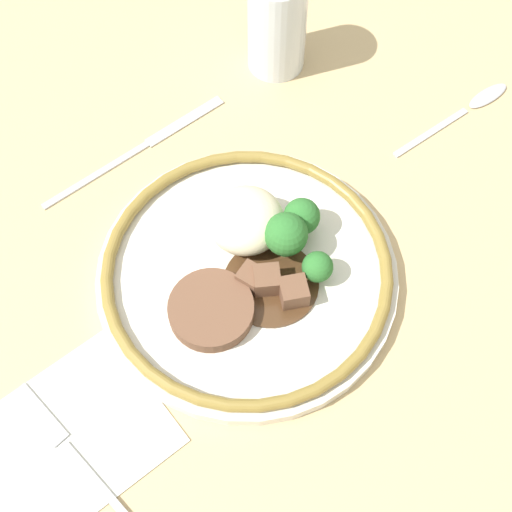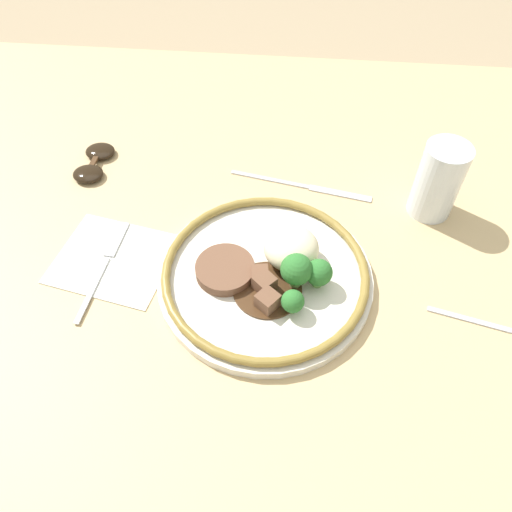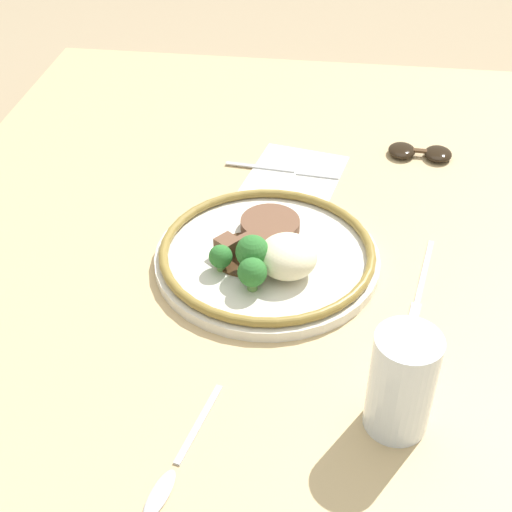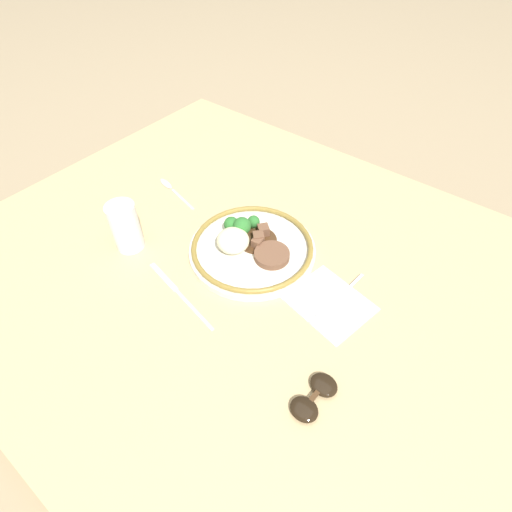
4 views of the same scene
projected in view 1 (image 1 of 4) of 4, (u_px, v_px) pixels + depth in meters
name	position (u px, v px, depth m)	size (l,w,h in m)	color
ground_plane	(214.00, 283.00, 0.75)	(8.00, 8.00, 0.00)	#998466
dining_table	(213.00, 272.00, 0.72)	(1.28, 1.08, 0.05)	tan
napkin	(71.00, 437.00, 0.62)	(0.18, 0.16, 0.00)	silver
plate	(249.00, 267.00, 0.68)	(0.29, 0.29, 0.07)	silver
juice_glass	(277.00, 27.00, 0.78)	(0.06, 0.06, 0.12)	#F4AD19
fork	(66.00, 446.00, 0.61)	(0.03, 0.18, 0.00)	#B7B7BC
knife	(143.00, 147.00, 0.77)	(0.23, 0.05, 0.00)	#B7B7BC
spoon	(474.00, 105.00, 0.79)	(0.17, 0.05, 0.01)	#B7B7BC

